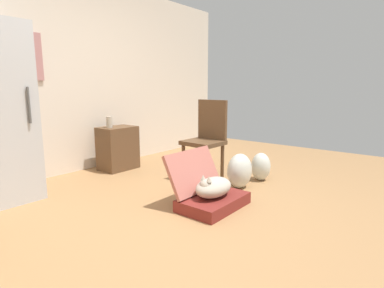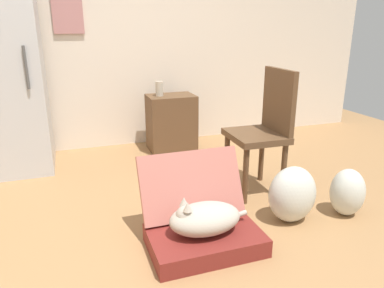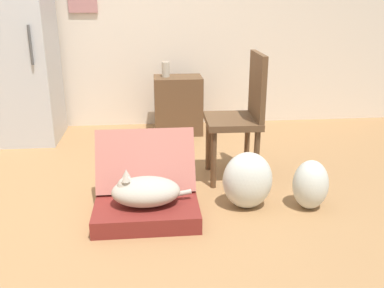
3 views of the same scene
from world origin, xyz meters
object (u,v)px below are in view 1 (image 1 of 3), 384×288
object	(u,v)px
suitcase_base	(213,202)
side_table	(118,148)
chair	(207,137)
plastic_bag_white	(240,171)
vase_tall	(109,122)
cat	(213,187)
plastic_bag_clear	(261,167)

from	to	relation	value
suitcase_base	side_table	xyz separation A→B (m)	(0.33, 1.89, 0.24)
suitcase_base	side_table	distance (m)	1.93
side_table	chair	distance (m)	1.34
plastic_bag_white	vase_tall	distance (m)	1.89
cat	side_table	distance (m)	1.92
cat	side_table	xyz separation A→B (m)	(0.34, 1.89, 0.09)
plastic_bag_white	vase_tall	size ratio (longest dim) A/B	2.63
side_table	vase_tall	size ratio (longest dim) A/B	3.96
suitcase_base	cat	world-z (taller)	cat
suitcase_base	plastic_bag_clear	distance (m)	1.12
side_table	chair	bearing A→B (deg)	-71.80
suitcase_base	side_table	bearing A→B (deg)	79.94
plastic_bag_clear	vase_tall	bearing A→B (deg)	116.43
side_table	vase_tall	xyz separation A→B (m)	(-0.12, 0.00, 0.38)
plastic_bag_white	side_table	xyz separation A→B (m)	(-0.35, 1.77, 0.10)
suitcase_base	plastic_bag_clear	world-z (taller)	plastic_bag_clear
cat	chair	xyz separation A→B (m)	(0.75, 0.63, 0.33)
vase_tall	chair	size ratio (longest dim) A/B	0.15
side_table	plastic_bag_clear	bearing A→B (deg)	-66.79
side_table	suitcase_base	bearing A→B (deg)	-100.06
plastic_bag_clear	vase_tall	world-z (taller)	vase_tall
vase_tall	chair	world-z (taller)	chair
plastic_bag_clear	side_table	distance (m)	1.98
cat	chair	bearing A→B (deg)	40.06
plastic_bag_white	plastic_bag_clear	size ratio (longest dim) A/B	1.16
plastic_bag_white	suitcase_base	bearing A→B (deg)	-170.20
cat	side_table	world-z (taller)	side_table
plastic_bag_white	vase_tall	world-z (taller)	vase_tall
cat	side_table	size ratio (longest dim) A/B	0.86
vase_tall	chair	xyz separation A→B (m)	(0.54, -1.25, -0.14)
cat	vase_tall	distance (m)	1.96
side_table	vase_tall	world-z (taller)	vase_tall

